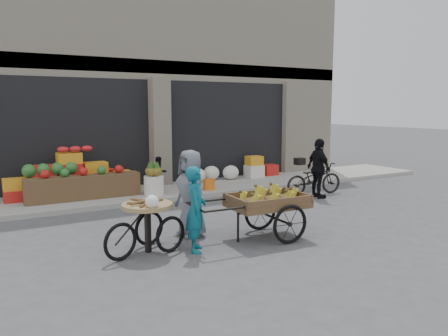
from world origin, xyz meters
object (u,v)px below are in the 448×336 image
fire_hydrant (192,177)px  banana_cart (265,200)px  vendor_woman (196,209)px  vendor_grey (191,193)px  bicycle (314,179)px  tricycle_cart (147,219)px  orange_bucket (209,184)px  cyclist (319,168)px  seated_person (159,173)px  pineapple_bin (154,185)px

fire_hydrant → banana_cart: 4.31m
vendor_woman → vendor_grey: vendor_grey is taller
banana_cart → bicycle: 4.43m
fire_hydrant → bicycle: bicycle is taller
vendor_grey → tricycle_cart: bearing=-69.9°
banana_cart → vendor_woman: bearing=-175.8°
fire_hydrant → bicycle: size_ratio=0.41×
orange_bucket → cyclist: (2.27, -1.96, 0.53)m
banana_cart → tricycle_cart: size_ratio=1.68×
seated_person → vendor_woman: size_ratio=0.64×
fire_hydrant → orange_bucket: fire_hydrant is taller
vendor_grey → seated_person: bearing=160.8°
fire_hydrant → vendor_grey: 3.86m
seated_person → vendor_grey: size_ratio=0.57×
banana_cart → cyclist: 4.02m
cyclist → tricycle_cart: bearing=116.7°
vendor_grey → bicycle: (4.66, 1.84, -0.37)m
pineapple_bin → vendor_woman: bearing=-101.8°
fire_hydrant → orange_bucket: 0.55m
pineapple_bin → vendor_grey: size_ratio=0.32×
vendor_woman → tricycle_cart: vendor_woman is taller
orange_bucket → vendor_grey: vendor_grey is taller
fire_hydrant → bicycle: bearing=-28.5°
vendor_woman → vendor_grey: size_ratio=0.89×
tricycle_cart → vendor_grey: size_ratio=0.89×
tricycle_cart → vendor_grey: 1.19m
fire_hydrant → banana_cart: (-0.56, -4.27, 0.23)m
pineapple_bin → vendor_grey: 3.58m
banana_cart → tricycle_cart: 2.20m
fire_hydrant → banana_cart: size_ratio=0.29×
pineapple_bin → vendor_grey: vendor_grey is taller
fire_hydrant → cyclist: cyclist is taller
seated_person → vendor_woman: (-1.30, -4.95, 0.14)m
vendor_woman → cyclist: size_ratio=0.91×
bicycle → seated_person: bearing=65.6°
pineapple_bin → fire_hydrant: 1.11m
pineapple_bin → bicycle: bicycle is taller
tricycle_cart → vendor_grey: bearing=7.2°
bicycle → banana_cart: bearing=134.2°
pineapple_bin → cyclist: (3.87, -2.06, 0.43)m
seated_person → cyclist: (3.47, -2.66, 0.21)m
banana_cart → tricycle_cart: (-2.18, 0.31, -0.16)m
seated_person → vendor_woman: 5.12m
banana_cart → bicycle: banana_cart is taller
pineapple_bin → orange_bucket: (1.60, -0.10, -0.10)m
orange_bucket → seated_person: bearing=149.7°
vendor_grey → cyclist: size_ratio=1.03×
tricycle_cart → vendor_grey: vendor_grey is taller
banana_cart → tricycle_cart: bearing=174.8°
banana_cart → orange_bucket: bearing=78.9°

